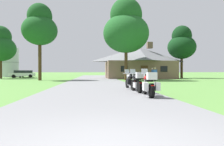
{
  "coord_description": "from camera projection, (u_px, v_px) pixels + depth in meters",
  "views": [
    {
      "loc": [
        -0.22,
        -2.95,
        1.22
      ],
      "look_at": [
        1.47,
        15.68,
        1.07
      ],
      "focal_mm": 33.15,
      "sensor_mm": 36.0,
      "label": 1
    }
  ],
  "objects": [
    {
      "name": "parked_silver_sedan_far_left",
      "position": [
        26.0,
        74.0,
        41.16
      ],
      "size": [
        2.42,
        4.42,
        1.2
      ],
      "rotation": [
        0.0,
        0.0,
        0.14
      ],
      "color": "#ADAFB7",
      "rests_on": "ground"
    },
    {
      "name": "tree_right_of_lodge",
      "position": [
        182.0,
        44.0,
        36.98
      ],
      "size": [
        4.97,
        4.97,
        9.4
      ],
      "color": "#422D19",
      "rests_on": "ground"
    },
    {
      "name": "bystander_blue_shirt_beside_signpost",
      "position": [
        155.0,
        74.0,
        24.76
      ],
      "size": [
        0.55,
        0.23,
        1.69
      ],
      "rotation": [
        0.0,
        0.0,
        3.17
      ],
      "color": "black",
      "rests_on": "ground"
    },
    {
      "name": "motorcycle_red_nearest_to_camera",
      "position": [
        149.0,
        85.0,
        9.49
      ],
      "size": [
        0.76,
        2.08,
        1.3
      ],
      "rotation": [
        0.0,
        0.0,
        -0.05
      ],
      "color": "black",
      "rests_on": "asphalt_driveway"
    },
    {
      "name": "parked_white_suv_far_left",
      "position": [
        23.0,
        74.0,
        38.91
      ],
      "size": [
        4.91,
        2.89,
        1.4
      ],
      "rotation": [
        0.0,
        0.0,
        1.81
      ],
      "color": "silver",
      "rests_on": "ground"
    },
    {
      "name": "tree_left_far",
      "position": [
        1.0,
        45.0,
        34.8
      ],
      "size": [
        4.98,
        4.98,
        8.9
      ],
      "color": "#422D19",
      "rests_on": "ground"
    },
    {
      "name": "bystander_blue_shirt_near_lodge",
      "position": [
        152.0,
        73.0,
        28.11
      ],
      "size": [
        0.29,
        0.54,
        1.69
      ],
      "rotation": [
        0.0,
        0.0,
        1.38
      ],
      "color": "navy",
      "rests_on": "ground"
    },
    {
      "name": "tree_by_lodge_front",
      "position": [
        126.0,
        28.0,
        28.56
      ],
      "size": [
        6.31,
        6.31,
        11.36
      ],
      "color": "#422D19",
      "rests_on": "ground"
    },
    {
      "name": "stone_lodge",
      "position": [
        138.0,
        62.0,
        36.09
      ],
      "size": [
        11.81,
        8.93,
        6.36
      ],
      "color": "brown",
      "rests_on": "ground"
    },
    {
      "name": "ground_plane",
      "position": [
        95.0,
        82.0,
        22.88
      ],
      "size": [
        500.0,
        500.0,
        0.0
      ],
      "primitive_type": "plane",
      "color": "#56893D"
    },
    {
      "name": "motorcycle_black_second_in_row",
      "position": [
        137.0,
        82.0,
        11.62
      ],
      "size": [
        0.66,
        2.08,
        1.3
      ],
      "rotation": [
        0.0,
        0.0,
        0.06
      ],
      "color": "black",
      "rests_on": "asphalt_driveway"
    },
    {
      "name": "motorcycle_silver_farthest_in_row",
      "position": [
        131.0,
        81.0,
        13.52
      ],
      "size": [
        0.83,
        2.08,
        1.3
      ],
      "rotation": [
        0.0,
        0.0,
        0.09
      ],
      "color": "black",
      "rests_on": "asphalt_driveway"
    },
    {
      "name": "asphalt_driveway",
      "position": [
        96.0,
        83.0,
        20.89
      ],
      "size": [
        6.4,
        80.0,
        0.06
      ],
      "primitive_type": "cube",
      "color": "slate",
      "rests_on": "ground"
    },
    {
      "name": "tree_left_near",
      "position": [
        40.0,
        26.0,
        27.69
      ],
      "size": [
        4.66,
        4.66,
        10.34
      ],
      "color": "#422D19",
      "rests_on": "ground"
    },
    {
      "name": "metal_silo_distant",
      "position": [
        9.0,
        60.0,
        44.96
      ],
      "size": [
        3.89,
        3.89,
        7.27
      ],
      "color": "#B2B7BC",
      "rests_on": "ground"
    }
  ]
}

